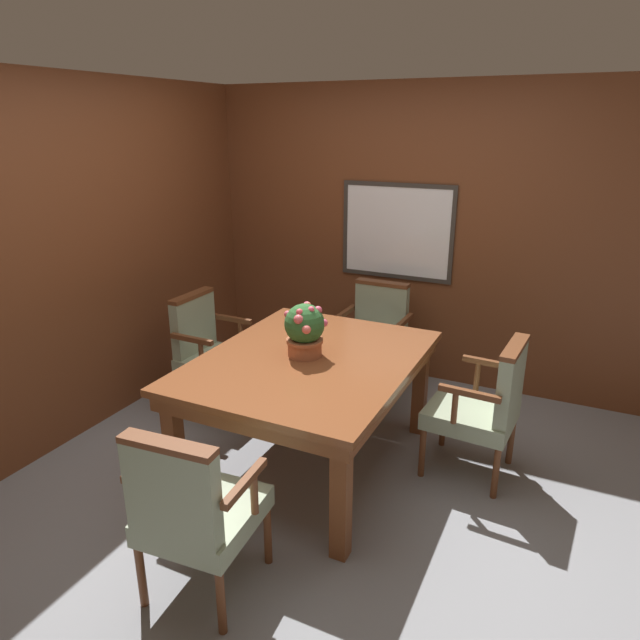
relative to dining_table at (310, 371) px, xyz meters
name	(u,v)px	position (x,y,z in m)	size (l,w,h in m)	color
ground_plane	(296,477)	(0.00, -0.19, -0.66)	(14.00, 14.00, 0.00)	gray
wall_back	(398,236)	(0.00, 1.68, 0.57)	(7.20, 0.08, 2.45)	brown
wall_left	(77,262)	(-1.69, -0.19, 0.57)	(0.06, 7.20, 2.45)	brown
dining_table	(310,371)	(0.00, 0.00, 0.00)	(1.26, 1.61, 0.75)	brown
chair_head_far	(375,336)	(0.00, 1.18, -0.17)	(0.54, 0.53, 0.91)	brown
chair_left_far	(210,349)	(-1.04, 0.37, -0.17)	(0.53, 0.54, 0.91)	brown
chair_head_near	(194,507)	(0.03, -1.22, -0.17)	(0.56, 0.55, 0.91)	brown
chair_right_far	(484,404)	(1.02, 0.36, -0.17)	(0.55, 0.56, 0.91)	brown
potted_plant	(305,329)	(-0.04, 0.02, 0.27)	(0.26, 0.26, 0.33)	#B2603D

